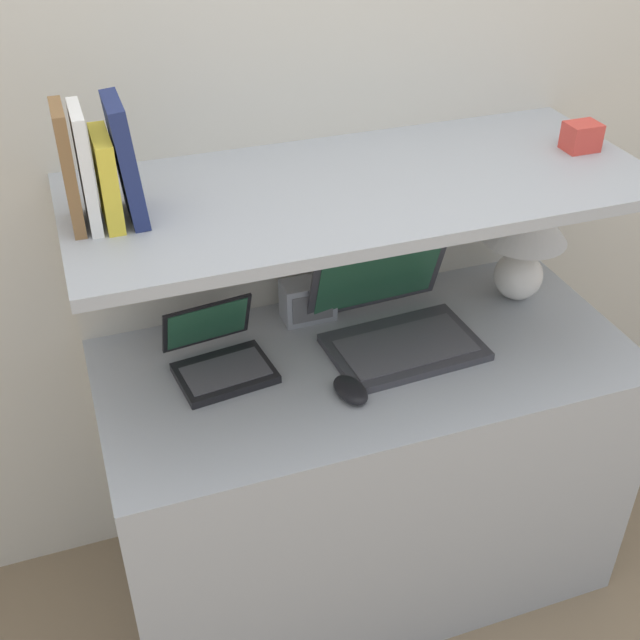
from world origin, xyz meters
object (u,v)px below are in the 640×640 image
at_px(laptop_large, 396,323).
at_px(computer_mouse, 351,390).
at_px(book_brown, 68,169).
at_px(book_yellow, 107,179).
at_px(book_navy, 125,161).
at_px(book_white, 85,168).
at_px(table_lamp, 525,231).
at_px(laptop_small, 219,358).
at_px(shelf_gadget, 581,137).
at_px(router_box, 308,300).

relative_size(laptop_large, computer_mouse, 3.20).
distance_m(book_brown, book_yellow, 0.08).
height_order(laptop_large, book_navy, book_navy).
bearing_deg(book_white, table_lamp, 3.12).
bearing_deg(laptop_small, book_navy, -176.53).
relative_size(book_yellow, book_navy, 0.74).
bearing_deg(book_navy, computer_mouse, -24.69).
distance_m(laptop_small, shelf_gadget, 1.01).
bearing_deg(book_yellow, table_lamp, 3.23).
height_order(laptop_small, shelf_gadget, shelf_gadget).
bearing_deg(shelf_gadget, laptop_small, 179.42).
xyz_separation_m(router_box, book_yellow, (-0.46, -0.15, 0.47)).
distance_m(book_brown, shelf_gadget, 1.18).
height_order(book_brown, book_yellow, book_brown).
xyz_separation_m(table_lamp, book_navy, (-0.99, -0.06, 0.36)).
distance_m(computer_mouse, book_brown, 0.78).
bearing_deg(book_navy, laptop_small, 3.47).
height_order(router_box, book_navy, book_navy).
bearing_deg(book_brown, laptop_small, 2.02).
bearing_deg(book_brown, book_yellow, 0.00).
relative_size(laptop_small, book_brown, 1.01).
relative_size(computer_mouse, book_white, 0.51).
height_order(laptop_small, book_brown, book_brown).
distance_m(router_box, book_yellow, 0.68).
distance_m(computer_mouse, book_white, 0.75).
distance_m(laptop_small, computer_mouse, 0.33).
bearing_deg(shelf_gadget, book_brown, 180.00).
bearing_deg(computer_mouse, router_box, 88.21).
xyz_separation_m(table_lamp, book_white, (-1.07, -0.06, 0.36)).
bearing_deg(router_box, book_white, -163.60).
xyz_separation_m(laptop_large, router_box, (-0.18, 0.16, 0.00)).
relative_size(table_lamp, router_box, 2.31).
distance_m(book_white, book_navy, 0.08).
bearing_deg(book_navy, table_lamp, 3.37).
xyz_separation_m(router_box, book_brown, (-0.53, -0.15, 0.51)).
bearing_deg(laptop_large, computer_mouse, -137.33).
xyz_separation_m(router_box, book_navy, (-0.42, -0.15, 0.51)).
xyz_separation_m(laptop_small, shelf_gadget, (0.91, -0.01, 0.44)).
distance_m(book_navy, shelf_gadget, 1.07).
height_order(book_white, book_yellow, book_white).
relative_size(laptop_large, book_navy, 1.56).
bearing_deg(book_yellow, book_brown, 180.00).
distance_m(book_white, shelf_gadget, 1.14).
height_order(book_brown, shelf_gadget, book_brown).
distance_m(book_yellow, shelf_gadget, 1.10).
xyz_separation_m(book_yellow, book_navy, (0.04, 0.00, 0.03)).
relative_size(router_box, book_brown, 0.56).
bearing_deg(laptop_small, table_lamp, 3.35).
distance_m(book_yellow, book_navy, 0.05).
relative_size(book_brown, shelf_gadget, 3.07).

